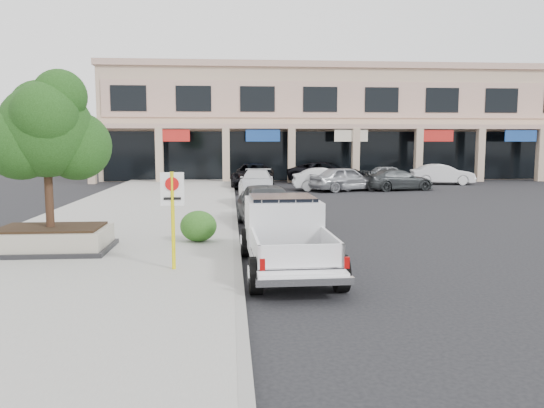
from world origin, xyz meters
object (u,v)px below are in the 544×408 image
(planter_tree, at_px, (53,132))
(lot_car_b, at_px, (327,179))
(curb_car_b, at_px, (256,193))
(no_parking_sign, at_px, (173,207))
(curb_car_d, at_px, (253,175))
(planter, at_px, (51,239))
(curb_car_c, at_px, (257,181))
(curb_car_a, at_px, (267,205))
(lot_car_f, at_px, (442,174))
(lot_car_c, at_px, (398,180))
(pickup_truck, at_px, (287,236))
(lot_car_a, at_px, (345,179))
(lot_car_d, at_px, (327,173))
(lot_car_e, at_px, (390,174))

(planter_tree, bearing_deg, lot_car_b, 59.70)
(planter_tree, height_order, curb_car_b, planter_tree)
(no_parking_sign, xyz_separation_m, curb_car_d, (2.96, 24.06, -0.81))
(planter, distance_m, no_parking_sign, 4.45)
(planter, bearing_deg, curb_car_c, 69.90)
(lot_car_b, bearing_deg, curb_car_c, 104.36)
(curb_car_a, relative_size, lot_car_f, 1.06)
(planter_tree, distance_m, lot_car_c, 24.50)
(pickup_truck, bearing_deg, planter, 159.43)
(lot_car_a, distance_m, lot_car_d, 6.21)
(curb_car_a, relative_size, lot_car_b, 1.09)
(lot_car_b, bearing_deg, lot_car_e, -43.12)
(lot_car_d, bearing_deg, pickup_truck, -169.29)
(curb_car_d, xyz_separation_m, lot_car_a, (5.71, -3.23, -0.03))
(curb_car_c, xyz_separation_m, lot_car_a, (5.67, 0.47, 0.08))
(curb_car_b, xyz_separation_m, lot_car_b, (4.97, 8.54, 0.05))
(lot_car_d, bearing_deg, lot_car_c, -125.49)
(planter_tree, relative_size, lot_car_c, 0.86)
(lot_car_a, distance_m, lot_car_f, 9.52)
(no_parking_sign, height_order, lot_car_a, no_parking_sign)
(no_parking_sign, bearing_deg, curb_car_b, 78.54)
(curb_car_b, relative_size, lot_car_a, 0.88)
(curb_car_b, height_order, lot_car_f, lot_car_f)
(curb_car_a, height_order, lot_car_e, curb_car_a)
(curb_car_d, relative_size, lot_car_e, 1.51)
(planter, height_order, curb_car_b, curb_car_b)
(pickup_truck, bearing_deg, lot_car_d, 76.32)
(planter, distance_m, lot_car_c, 24.55)
(curb_car_b, relative_size, curb_car_c, 0.83)
(lot_car_f, bearing_deg, no_parking_sign, 154.90)
(no_parking_sign, bearing_deg, lot_car_f, 56.36)
(no_parking_sign, distance_m, lot_car_c, 24.45)
(planter, distance_m, lot_car_a, 22.16)
(lot_car_b, height_order, lot_car_f, lot_car_f)
(lot_car_a, relative_size, lot_car_f, 1.03)
(lot_car_b, height_order, lot_car_c, lot_car_b)
(planter, xyz_separation_m, lot_car_d, (12.23, 24.67, 0.34))
(pickup_truck, height_order, lot_car_b, pickup_truck)
(lot_car_e, bearing_deg, lot_car_d, 92.30)
(pickup_truck, xyz_separation_m, curb_car_d, (0.25, 23.89, -0.05))
(curb_car_c, xyz_separation_m, lot_car_c, (9.24, 0.78, -0.04))
(planter_tree, relative_size, lot_car_d, 0.68)
(planter, height_order, lot_car_f, lot_car_f)
(curb_car_a, distance_m, lot_car_d, 21.04)
(curb_car_c, relative_size, lot_car_e, 1.26)
(curb_car_b, bearing_deg, no_parking_sign, -104.58)
(curb_car_b, bearing_deg, lot_car_b, 56.70)
(curb_car_b, relative_size, lot_car_c, 0.88)
(planter, bearing_deg, pickup_truck, -19.33)
(planter, xyz_separation_m, lot_car_f, (20.55, 23.13, 0.27))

